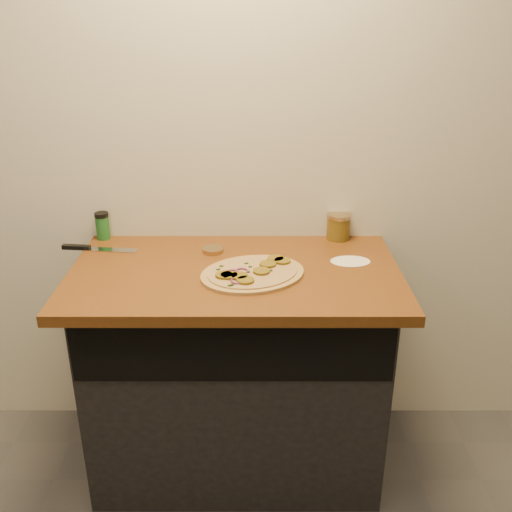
{
  "coord_description": "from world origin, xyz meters",
  "views": [
    {
      "loc": [
        0.08,
        -0.46,
        1.77
      ],
      "look_at": [
        0.08,
        1.42,
        0.95
      ],
      "focal_mm": 40.0,
      "sensor_mm": 36.0,
      "label": 1
    }
  ],
  "objects_px": {
    "pizza": "(252,273)",
    "salsa_jar": "(338,226)",
    "chefs_knife": "(93,248)",
    "spice_shaker": "(103,226)"
  },
  "relations": [
    {
      "from": "chefs_knife",
      "to": "spice_shaker",
      "type": "distance_m",
      "value": 0.13
    },
    {
      "from": "salsa_jar",
      "to": "spice_shaker",
      "type": "distance_m",
      "value": 0.96
    },
    {
      "from": "pizza",
      "to": "salsa_jar",
      "type": "height_order",
      "value": "salsa_jar"
    },
    {
      "from": "chefs_knife",
      "to": "spice_shaker",
      "type": "xyz_separation_m",
      "value": [
        0.01,
        0.12,
        0.05
      ]
    },
    {
      "from": "salsa_jar",
      "to": "spice_shaker",
      "type": "relative_size",
      "value": 0.95
    },
    {
      "from": "pizza",
      "to": "salsa_jar",
      "type": "bearing_deg",
      "value": 45.42
    },
    {
      "from": "pizza",
      "to": "spice_shaker",
      "type": "xyz_separation_m",
      "value": [
        -0.61,
        0.35,
        0.05
      ]
    },
    {
      "from": "salsa_jar",
      "to": "spice_shaker",
      "type": "xyz_separation_m",
      "value": [
        -0.96,
        0.0,
        0.0
      ]
    },
    {
      "from": "chefs_knife",
      "to": "salsa_jar",
      "type": "distance_m",
      "value": 0.99
    },
    {
      "from": "pizza",
      "to": "chefs_knife",
      "type": "height_order",
      "value": "pizza"
    }
  ]
}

